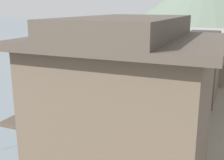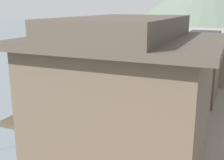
% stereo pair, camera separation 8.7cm
% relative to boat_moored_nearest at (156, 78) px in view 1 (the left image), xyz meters
% --- Properties ---
extents(boat_moored_nearest, '(1.93, 5.51, 0.76)m').
position_rel_boat_moored_nearest_xyz_m(boat_moored_nearest, '(0.00, 0.00, 0.00)').
color(boat_moored_nearest, brown).
rests_on(boat_moored_nearest, ground).
extents(boat_moored_second, '(1.54, 5.87, 0.73)m').
position_rel_boat_moored_nearest_xyz_m(boat_moored_second, '(0.82, -11.52, -0.02)').
color(boat_moored_second, '#423328').
rests_on(boat_moored_second, ground).
extents(boat_moored_third, '(2.12, 3.70, 0.73)m').
position_rel_boat_moored_nearest_xyz_m(boat_moored_third, '(-4.13, 12.82, 0.02)').
color(boat_moored_third, '#423328').
rests_on(boat_moored_third, ground).
extents(boat_midriver_drifting, '(1.67, 5.77, 0.85)m').
position_rel_boat_moored_nearest_xyz_m(boat_midriver_drifting, '(-0.17, 19.45, 0.03)').
color(boat_midriver_drifting, '#33281E').
rests_on(boat_midriver_drifting, ground).
extents(house_waterfront_nearest, '(6.90, 6.25, 8.74)m').
position_rel_boat_moored_nearest_xyz_m(house_waterfront_nearest, '(5.86, -27.65, 4.68)').
color(house_waterfront_nearest, brown).
rests_on(house_waterfront_nearest, riverbank_right).
extents(house_waterfront_second, '(5.35, 6.26, 6.14)m').
position_rel_boat_moored_nearest_xyz_m(house_waterfront_second, '(5.10, -21.38, 3.38)').
color(house_waterfront_second, gray).
rests_on(house_waterfront_second, riverbank_right).
extents(house_waterfront_tall, '(5.51, 6.11, 6.14)m').
position_rel_boat_moored_nearest_xyz_m(house_waterfront_tall, '(5.17, -14.54, 3.39)').
color(house_waterfront_tall, '#7F705B').
rests_on(house_waterfront_tall, riverbank_right).
extents(house_waterfront_narrow, '(6.31, 7.73, 6.14)m').
position_rel_boat_moored_nearest_xyz_m(house_waterfront_narrow, '(5.57, -7.93, 3.37)').
color(house_waterfront_narrow, brown).
rests_on(house_waterfront_narrow, riverbank_right).
extents(house_waterfront_far, '(7.04, 5.43, 6.14)m').
position_rel_boat_moored_nearest_xyz_m(house_waterfront_far, '(5.94, -0.66, 3.39)').
color(house_waterfront_far, gray).
rests_on(house_waterfront_far, riverbank_right).
extents(mooring_post_dock_near, '(0.20, 0.20, 0.80)m').
position_rel_boat_moored_nearest_xyz_m(mooring_post_dock_near, '(2.39, -20.36, 0.77)').
color(mooring_post_dock_near, '#473828').
rests_on(mooring_post_dock_near, riverbank_right).
extents(mooring_post_dock_mid, '(0.20, 0.20, 0.87)m').
position_rel_boat_moored_nearest_xyz_m(mooring_post_dock_mid, '(2.39, -11.10, 0.81)').
color(mooring_post_dock_mid, '#473828').
rests_on(mooring_post_dock_mid, riverbank_right).
extents(stone_bridge, '(25.29, 2.40, 4.78)m').
position_rel_boat_moored_nearest_xyz_m(stone_bridge, '(-5.38, 34.54, 2.86)').
color(stone_bridge, gray).
rests_on(stone_bridge, ground).
extents(hill_far_west, '(62.48, 62.48, 22.04)m').
position_rel_boat_moored_nearest_xyz_m(hill_far_west, '(-0.18, 67.81, 10.76)').
color(hill_far_west, '#5B6B5B').
rests_on(hill_far_west, ground).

